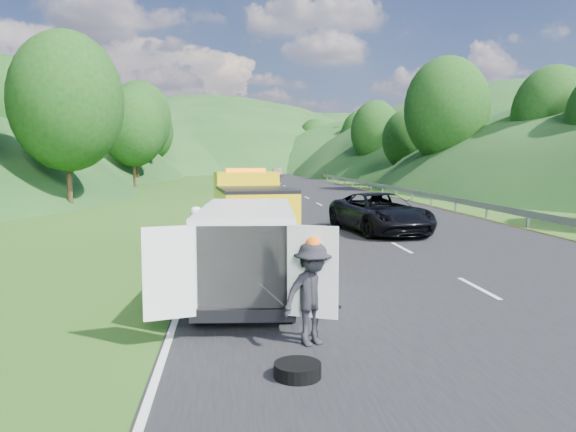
{
  "coord_description": "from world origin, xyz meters",
  "views": [
    {
      "loc": [
        -2.83,
        -14.51,
        3.11
      ],
      "look_at": [
        -1.06,
        2.65,
        1.3
      ],
      "focal_mm": 35.0,
      "sensor_mm": 36.0,
      "label": 1
    }
  ],
  "objects": [
    {
      "name": "child",
      "position": [
        -2.51,
        -1.35,
        0.0
      ],
      "size": [
        0.57,
        0.48,
        1.07
      ],
      "primitive_type": "imported",
      "rotation": [
        0.0,
        0.0,
        -0.15
      ],
      "color": "#D5BA71",
      "rests_on": "ground"
    },
    {
      "name": "white_van",
      "position": [
        -2.48,
        -2.53,
        1.17
      ],
      "size": [
        3.18,
        5.96,
        2.07
      ],
      "rotation": [
        0.0,
        0.0,
        -0.07
      ],
      "color": "black",
      "rests_on": "ground"
    },
    {
      "name": "ground",
      "position": [
        0.0,
        0.0,
        0.0
      ],
      "size": [
        320.0,
        320.0,
        0.0
      ],
      "primitive_type": "plane",
      "color": "#38661E",
      "rests_on": "ground"
    },
    {
      "name": "spare_tire",
      "position": [
        -1.91,
        -6.92,
        0.0
      ],
      "size": [
        0.68,
        0.68,
        0.2
      ],
      "primitive_type": "cylinder",
      "color": "black",
      "rests_on": "ground"
    },
    {
      "name": "hills_backdrop",
      "position": [
        6.5,
        134.7,
        0.0
      ],
      "size": [
        201.0,
        288.6,
        44.0
      ],
      "primitive_type": null,
      "color": "#2D5B23",
      "rests_on": "ground"
    },
    {
      "name": "dist_car_b",
      "position": [
        4.8,
        77.22,
        0.0
      ],
      "size": [
        1.43,
        4.11,
        1.35
      ],
      "primitive_type": "imported",
      "color": "brown",
      "rests_on": "ground"
    },
    {
      "name": "road_surface",
      "position": [
        3.0,
        40.0,
        0.01
      ],
      "size": [
        14.0,
        200.0,
        0.02
      ],
      "primitive_type": "cube",
      "color": "black",
      "rests_on": "ground"
    },
    {
      "name": "suitcase",
      "position": [
        -4.2,
        -0.05,
        0.29
      ],
      "size": [
        0.37,
        0.22,
        0.58
      ],
      "primitive_type": "cube",
      "rotation": [
        0.0,
        0.0,
        0.07
      ],
      "color": "brown",
      "rests_on": "ground"
    },
    {
      "name": "woman",
      "position": [
        -3.69,
        0.23,
        0.0
      ],
      "size": [
        0.71,
        0.8,
        1.81
      ],
      "primitive_type": "imported",
      "rotation": [
        0.0,
        0.0,
        1.99
      ],
      "color": "white",
      "rests_on": "ground"
    },
    {
      "name": "tree_line_right",
      "position": [
        23.0,
        60.0,
        0.0
      ],
      "size": [
        14.0,
        140.0,
        14.0
      ],
      "primitive_type": null,
      "color": "#245017",
      "rests_on": "ground"
    },
    {
      "name": "passing_suv",
      "position": [
        3.3,
        7.95,
        0.0
      ],
      "size": [
        3.62,
        6.22,
        1.63
      ],
      "primitive_type": "imported",
      "rotation": [
        0.0,
        0.0,
        0.16
      ],
      "color": "black",
      "rests_on": "ground"
    },
    {
      "name": "dist_car_a",
      "position": [
        0.5,
        54.69,
        0.0
      ],
      "size": [
        1.52,
        3.77,
        1.28
      ],
      "primitive_type": "imported",
      "color": "#57555B",
      "rests_on": "ground"
    },
    {
      "name": "worker",
      "position": [
        -1.5,
        -5.57,
        0.0
      ],
      "size": [
        1.27,
        1.04,
        1.71
      ],
      "primitive_type": "imported",
      "rotation": [
        0.0,
        0.0,
        0.43
      ],
      "color": "black",
      "rests_on": "ground"
    },
    {
      "name": "guardrail",
      "position": [
        10.3,
        52.5,
        0.0
      ],
      "size": [
        0.06,
        140.0,
        1.52
      ],
      "primitive_type": "cube",
      "color": "gray",
      "rests_on": "ground"
    },
    {
      "name": "tree_line_left",
      "position": [
        -19.0,
        60.0,
        0.0
      ],
      "size": [
        14.0,
        140.0,
        14.0
      ],
      "primitive_type": null,
      "color": "#245017",
      "rests_on": "ground"
    },
    {
      "name": "tow_truck",
      "position": [
        -2.13,
        5.66,
        1.32
      ],
      "size": [
        2.95,
        6.48,
        2.7
      ],
      "rotation": [
        0.0,
        0.0,
        0.11
      ],
      "color": "black",
      "rests_on": "ground"
    }
  ]
}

